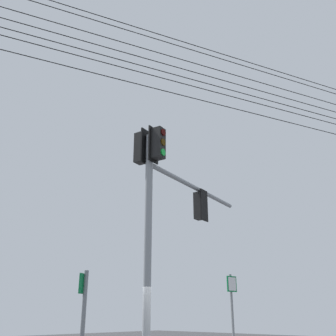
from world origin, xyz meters
The scene contains 3 objects.
signal_mast_assembly centered at (-0.94, 0.73, 4.89)m, with size 1.50×5.50×6.83m.
route_sign_primary centered at (0.18, 2.12, 1.77)m, with size 0.11×0.36×2.89m.
overhead_wire_span centered at (-0.21, 1.31, 9.23)m, with size 12.93×31.16×2.46m.
Camera 1 is at (6.47, -7.10, 1.86)m, focal length 41.80 mm.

